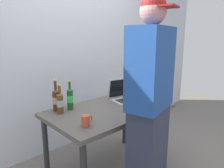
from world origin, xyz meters
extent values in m
cube|color=#56514C|center=(0.00, 0.00, 0.71)|extent=(1.26, 0.77, 0.04)
cylinder|color=#2D2D30|center=(0.57, -0.33, 0.34)|extent=(0.05, 0.05, 0.69)
cylinder|color=#2D2D30|center=(-0.57, 0.33, 0.34)|extent=(0.05, 0.05, 0.69)
cylinder|color=#2D2D30|center=(0.57, 0.33, 0.34)|extent=(0.05, 0.05, 0.69)
cube|color=#B7BABC|center=(0.33, 0.06, 0.73)|extent=(0.38, 0.30, 0.01)
cube|color=#232326|center=(0.33, 0.04, 0.74)|extent=(0.31, 0.20, 0.00)
cube|color=#B7BABC|center=(0.36, 0.19, 0.85)|extent=(0.35, 0.11, 0.23)
cube|color=black|center=(0.36, 0.19, 0.85)|extent=(0.32, 0.10, 0.21)
cylinder|color=#1E5123|center=(-0.32, 0.24, 0.83)|extent=(0.06, 0.06, 0.20)
cone|color=#1E5123|center=(-0.32, 0.24, 0.94)|extent=(0.06, 0.06, 0.02)
cylinder|color=#1E5123|center=(-0.32, 0.24, 0.98)|extent=(0.02, 0.02, 0.06)
cylinder|color=#BFB74C|center=(-0.32, 0.24, 1.02)|extent=(0.03, 0.03, 0.01)
cylinder|color=green|center=(-0.32, 0.24, 0.84)|extent=(0.06, 0.06, 0.07)
cylinder|color=#472B14|center=(-0.44, 0.31, 0.83)|extent=(0.07, 0.07, 0.19)
cone|color=#472B14|center=(-0.44, 0.31, 0.93)|extent=(0.07, 0.07, 0.02)
cylinder|color=#472B14|center=(-0.44, 0.31, 0.99)|extent=(0.03, 0.03, 0.08)
cylinder|color=#BFB74C|center=(-0.44, 0.31, 1.03)|extent=(0.03, 0.03, 0.01)
cylinder|color=tan|center=(-0.44, 0.31, 0.83)|extent=(0.07, 0.07, 0.07)
cylinder|color=brown|center=(-0.45, 0.21, 0.82)|extent=(0.06, 0.06, 0.18)
cone|color=brown|center=(-0.45, 0.21, 0.92)|extent=(0.06, 0.06, 0.02)
cylinder|color=brown|center=(-0.45, 0.21, 0.97)|extent=(0.03, 0.03, 0.07)
cylinder|color=#BFB74C|center=(-0.45, 0.21, 1.01)|extent=(0.03, 0.03, 0.01)
cylinder|color=#8EA2B1|center=(-0.45, 0.21, 0.83)|extent=(0.06, 0.06, 0.06)
cube|color=#2D3347|center=(-0.12, -0.58, 0.45)|extent=(0.38, 0.29, 0.91)
cube|color=#1E4793|center=(-0.12, -0.58, 1.21)|extent=(0.45, 0.32, 0.61)
sphere|color=tan|center=(-0.12, -0.58, 1.62)|extent=(0.19, 0.19, 0.19)
sphere|color=maroon|center=(-0.12, -0.58, 1.65)|extent=(0.18, 0.18, 0.18)
cube|color=maroon|center=(-0.09, -0.69, 1.64)|extent=(0.17, 0.14, 0.01)
cylinder|color=#BF4C33|center=(-0.45, -0.20, 0.78)|extent=(0.07, 0.07, 0.10)
torus|color=#BF4C33|center=(-0.42, -0.20, 0.78)|extent=(0.07, 0.01, 0.07)
cube|color=silver|center=(0.00, 0.88, 1.30)|extent=(6.00, 0.10, 2.60)
camera|label=1|loc=(-1.37, -1.50, 1.43)|focal=33.21mm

